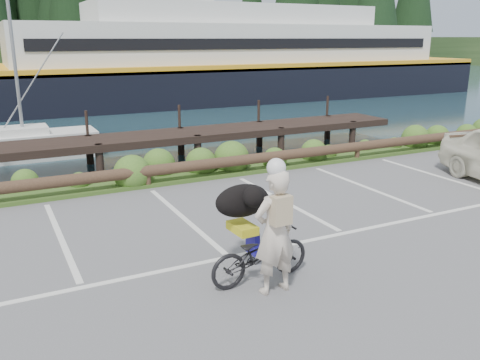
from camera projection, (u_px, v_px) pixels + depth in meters
name	position (u px, v px, depth m)	size (l,w,h in m)	color
ground	(220.00, 249.00, 9.56)	(72.00, 72.00, 0.00)	#58585A
harbor_backdrop	(9.00, 64.00, 77.29)	(170.00, 160.00, 30.00)	#183039
vegetation_strip	(141.00, 179.00, 14.11)	(34.00, 1.60, 0.10)	#3D5B21
log_rail	(148.00, 188.00, 13.52)	(32.00, 0.30, 0.60)	#443021
bicycle	(260.00, 254.00, 8.21)	(0.62, 1.78, 0.94)	black
cyclist	(275.00, 232.00, 7.73)	(0.72, 0.47, 1.98)	beige
dog	(242.00, 201.00, 8.49)	(0.97, 0.48, 0.56)	black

